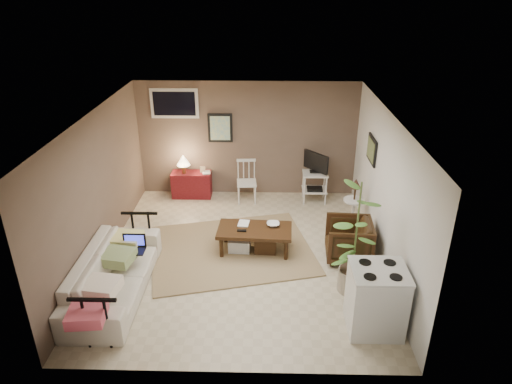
{
  "coord_description": "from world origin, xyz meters",
  "views": [
    {
      "loc": [
        0.4,
        -6.45,
        4.21
      ],
      "look_at": [
        0.23,
        0.35,
        1.02
      ],
      "focal_mm": 32.0,
      "sensor_mm": 36.0,
      "label": 1
    }
  ],
  "objects_px": {
    "armchair": "(349,238)",
    "sofa": "(113,267)",
    "potted_plant": "(356,235)",
    "red_console": "(191,182)",
    "spindle_chair": "(247,183)",
    "coffee_table": "(254,238)",
    "side_table": "(354,199)",
    "tv_stand": "(315,176)",
    "stove": "(376,299)"
  },
  "relations": [
    {
      "from": "spindle_chair",
      "to": "red_console",
      "type": "bearing_deg",
      "value": 171.44
    },
    {
      "from": "coffee_table",
      "to": "tv_stand",
      "type": "height_order",
      "value": "tv_stand"
    },
    {
      "from": "tv_stand",
      "to": "armchair",
      "type": "bearing_deg",
      "value": -80.36
    },
    {
      "from": "coffee_table",
      "to": "potted_plant",
      "type": "xyz_separation_m",
      "value": [
        1.47,
        -1.02,
        0.69
      ]
    },
    {
      "from": "spindle_chair",
      "to": "stove",
      "type": "xyz_separation_m",
      "value": [
        1.84,
        -3.78,
        0.05
      ]
    },
    {
      "from": "coffee_table",
      "to": "side_table",
      "type": "bearing_deg",
      "value": 24.06
    },
    {
      "from": "coffee_table",
      "to": "armchair",
      "type": "bearing_deg",
      "value": -5.67
    },
    {
      "from": "coffee_table",
      "to": "stove",
      "type": "bearing_deg",
      "value": -48.22
    },
    {
      "from": "coffee_table",
      "to": "armchair",
      "type": "height_order",
      "value": "armchair"
    },
    {
      "from": "red_console",
      "to": "armchair",
      "type": "bearing_deg",
      "value": -37.89
    },
    {
      "from": "side_table",
      "to": "potted_plant",
      "type": "height_order",
      "value": "potted_plant"
    },
    {
      "from": "potted_plant",
      "to": "armchair",
      "type": "bearing_deg",
      "value": 84.68
    },
    {
      "from": "spindle_chair",
      "to": "stove",
      "type": "height_order",
      "value": "stove"
    },
    {
      "from": "armchair",
      "to": "tv_stand",
      "type": "bearing_deg",
      "value": -166.57
    },
    {
      "from": "red_console",
      "to": "spindle_chair",
      "type": "relative_size",
      "value": 1.09
    },
    {
      "from": "spindle_chair",
      "to": "side_table",
      "type": "bearing_deg",
      "value": -30.3
    },
    {
      "from": "tv_stand",
      "to": "coffee_table",
      "type": "bearing_deg",
      "value": -121.1
    },
    {
      "from": "coffee_table",
      "to": "side_table",
      "type": "distance_m",
      "value": 1.98
    },
    {
      "from": "tv_stand",
      "to": "potted_plant",
      "type": "relative_size",
      "value": 0.6
    },
    {
      "from": "red_console",
      "to": "armchair",
      "type": "xyz_separation_m",
      "value": [
        2.94,
        -2.29,
        0.05
      ]
    },
    {
      "from": "sofa",
      "to": "tv_stand",
      "type": "height_order",
      "value": "tv_stand"
    },
    {
      "from": "red_console",
      "to": "tv_stand",
      "type": "height_order",
      "value": "tv_stand"
    },
    {
      "from": "tv_stand",
      "to": "armchair",
      "type": "relative_size",
      "value": 1.43
    },
    {
      "from": "spindle_chair",
      "to": "armchair",
      "type": "bearing_deg",
      "value": -50.18
    },
    {
      "from": "coffee_table",
      "to": "red_console",
      "type": "height_order",
      "value": "red_console"
    },
    {
      "from": "spindle_chair",
      "to": "potted_plant",
      "type": "height_order",
      "value": "potted_plant"
    },
    {
      "from": "sofa",
      "to": "tv_stand",
      "type": "distance_m",
      "value": 4.48
    },
    {
      "from": "armchair",
      "to": "sofa",
      "type": "bearing_deg",
      "value": -70.31
    },
    {
      "from": "armchair",
      "to": "side_table",
      "type": "bearing_deg",
      "value": 170.15
    },
    {
      "from": "tv_stand",
      "to": "armchair",
      "type": "distance_m",
      "value": 2.16
    },
    {
      "from": "stove",
      "to": "spindle_chair",
      "type": "bearing_deg",
      "value": 115.95
    },
    {
      "from": "sofa",
      "to": "red_console",
      "type": "distance_m",
      "value": 3.36
    },
    {
      "from": "armchair",
      "to": "stove",
      "type": "xyz_separation_m",
      "value": [
        0.08,
        -1.67,
        0.09
      ]
    },
    {
      "from": "sofa",
      "to": "potted_plant",
      "type": "distance_m",
      "value": 3.51
    },
    {
      "from": "coffee_table",
      "to": "spindle_chair",
      "type": "bearing_deg",
      "value": 96.14
    },
    {
      "from": "coffee_table",
      "to": "sofa",
      "type": "height_order",
      "value": "sofa"
    },
    {
      "from": "sofa",
      "to": "armchair",
      "type": "relative_size",
      "value": 3.03
    },
    {
      "from": "sofa",
      "to": "spindle_chair",
      "type": "xyz_separation_m",
      "value": [
        1.8,
        3.12,
        -0.04
      ]
    },
    {
      "from": "side_table",
      "to": "potted_plant",
      "type": "relative_size",
      "value": 0.57
    },
    {
      "from": "potted_plant",
      "to": "side_table",
      "type": "bearing_deg",
      "value": 80.28
    },
    {
      "from": "spindle_chair",
      "to": "side_table",
      "type": "height_order",
      "value": "side_table"
    },
    {
      "from": "side_table",
      "to": "stove",
      "type": "xyz_separation_m",
      "value": [
        -0.15,
        -2.61,
        -0.17
      ]
    },
    {
      "from": "red_console",
      "to": "potted_plant",
      "type": "xyz_separation_m",
      "value": [
        2.86,
        -3.15,
        0.62
      ]
    },
    {
      "from": "spindle_chair",
      "to": "tv_stand",
      "type": "bearing_deg",
      "value": 0.52
    },
    {
      "from": "sofa",
      "to": "armchair",
      "type": "xyz_separation_m",
      "value": [
        3.55,
        1.01,
        -0.07
      ]
    },
    {
      "from": "spindle_chair",
      "to": "tv_stand",
      "type": "xyz_separation_m",
      "value": [
        1.4,
        0.01,
        0.16
      ]
    },
    {
      "from": "red_console",
      "to": "spindle_chair",
      "type": "distance_m",
      "value": 1.2
    },
    {
      "from": "spindle_chair",
      "to": "coffee_table",
      "type": "bearing_deg",
      "value": -83.86
    },
    {
      "from": "red_console",
      "to": "potted_plant",
      "type": "distance_m",
      "value": 4.3
    },
    {
      "from": "coffee_table",
      "to": "spindle_chair",
      "type": "xyz_separation_m",
      "value": [
        -0.21,
        1.96,
        0.15
      ]
    }
  ]
}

